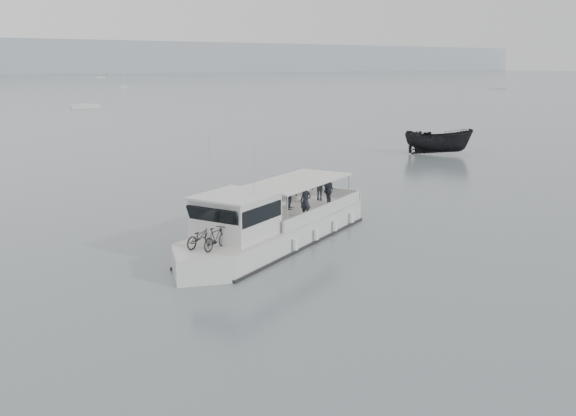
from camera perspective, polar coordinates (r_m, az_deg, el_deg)
ground at (r=35.26m, az=2.84°, el=-0.93°), size 1400.00×1400.00×0.00m
tour_boat at (r=29.39m, az=-1.97°, el=-1.84°), size 12.91×7.98×5.64m
dark_motorboat at (r=61.75m, az=13.22°, el=5.77°), size 6.18×5.96×2.41m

